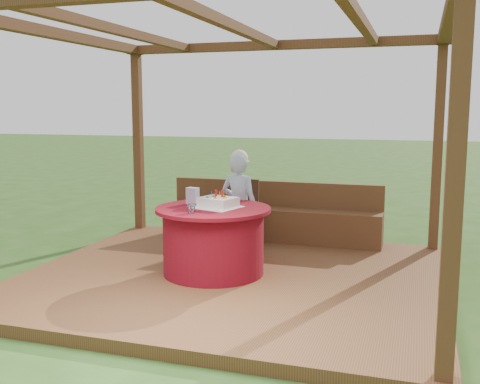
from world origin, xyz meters
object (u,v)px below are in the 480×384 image
object	(u,v)px
table	(213,240)
chair	(240,210)
drinking_glass	(192,209)
birthday_cake	(218,202)
elderly_woman	(239,205)
bench	(272,221)
gift_bag	(193,196)

from	to	relation	value
table	chair	world-z (taller)	chair
drinking_glass	birthday_cake	bearing A→B (deg)	68.42
chair	elderly_woman	distance (m)	0.67
table	chair	size ratio (longest dim) A/B	1.42
bench	table	xyz separation A→B (m)	(-0.21, -1.77, 0.11)
gift_bag	drinking_glass	bearing A→B (deg)	-56.63
chair	elderly_woman	bearing A→B (deg)	-73.08
table	gift_bag	distance (m)	0.57
table	drinking_glass	bearing A→B (deg)	-104.87
birthday_cake	drinking_glass	size ratio (longest dim) A/B	5.38
chair	birthday_cake	distance (m)	1.30
birthday_cake	chair	bearing A→B (deg)	96.68
table	chair	xyz separation A→B (m)	(-0.10, 1.26, 0.12)
elderly_woman	chair	bearing A→B (deg)	106.92
bench	birthday_cake	xyz separation A→B (m)	(-0.16, -1.76, 0.53)
bench	drinking_glass	bearing A→B (deg)	-98.30
table	gift_bag	size ratio (longest dim) A/B	6.78
chair	gift_bag	xyz separation A→B (m)	(-0.21, -1.12, 0.34)
birthday_cake	drinking_glass	distance (m)	0.41
drinking_glass	table	bearing A→B (deg)	75.13
bench	chair	distance (m)	0.63
chair	elderly_woman	world-z (taller)	elderly_woman
table	gift_bag	bearing A→B (deg)	154.30
gift_bag	drinking_glass	size ratio (longest dim) A/B	1.86
bench	gift_bag	bearing A→B (deg)	-107.60
chair	drinking_glass	distance (m)	1.66
bench	table	bearing A→B (deg)	-96.87
chair	drinking_glass	bearing A→B (deg)	-90.12
chair	elderly_woman	xyz separation A→B (m)	(0.19, -0.62, 0.18)
table	bench	bearing A→B (deg)	83.13
table	birthday_cake	bearing A→B (deg)	7.91
bench	table	world-z (taller)	bench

